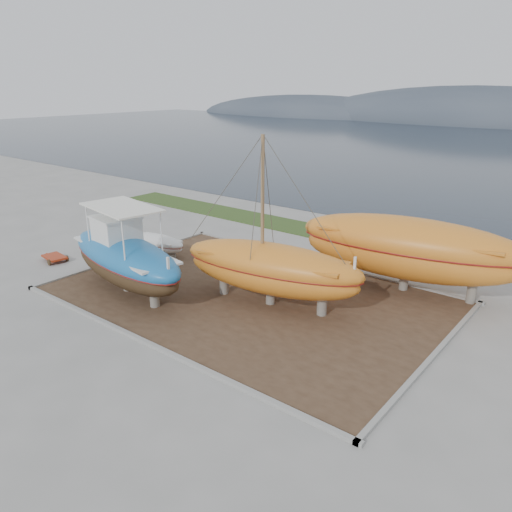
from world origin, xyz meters
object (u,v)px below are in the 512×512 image
Objects in this scene: blue_caique at (124,249)px; red_trailer at (55,259)px; white_dinghy at (158,245)px; orange_sailboat at (271,224)px; orange_bare_hull at (407,256)px.

red_trailer is at bearing -171.20° from blue_caique.
white_dinghy is 10.09m from orange_sailboat.
blue_caique is at bearing -58.96° from white_dinghy.
blue_caique reaches higher than orange_bare_hull.
white_dinghy reaches higher than red_trailer.
blue_caique is at bearing 6.49° from red_trailer.
orange_bare_hull is at bearing 14.97° from white_dinghy.
orange_bare_hull is 19.62m from red_trailer.
blue_caique is 13.76m from orange_bare_hull.
orange_bare_hull reaches higher than white_dinghy.
orange_sailboat reaches higher than orange_bare_hull.
blue_caique is 3.93× the size of red_trailer.
blue_caique is 5.64m from white_dinghy.
red_trailer is (-17.58, -8.55, -1.68)m from orange_bare_hull.
white_dinghy is at bearing 161.31° from orange_sailboat.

